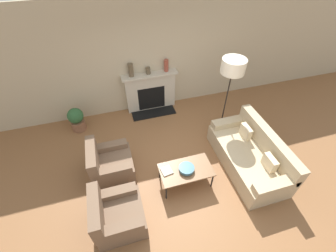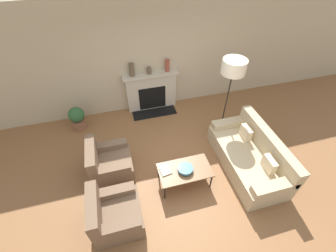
{
  "view_description": "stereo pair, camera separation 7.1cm",
  "coord_description": "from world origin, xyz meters",
  "px_view_note": "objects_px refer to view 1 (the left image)",
  "views": [
    {
      "loc": [
        -1.07,
        -2.51,
        4.05
      ],
      "look_at": [
        -0.0,
        1.14,
        0.45
      ],
      "focal_mm": 24.0,
      "sensor_mm": 36.0,
      "label": 1
    },
    {
      "loc": [
        -1.0,
        -2.53,
        4.05
      ],
      "look_at": [
        -0.0,
        1.14,
        0.45
      ],
      "focal_mm": 24.0,
      "sensor_mm": 36.0,
      "label": 2
    }
  ],
  "objects_px": {
    "armchair_near": "(116,215)",
    "armchair_far": "(110,164)",
    "bowl": "(187,169)",
    "coffee_table": "(186,170)",
    "book": "(167,171)",
    "couch": "(250,155)",
    "mantel_vase_center_left": "(148,71)",
    "floor_lamp": "(233,70)",
    "mantel_vase_left": "(131,70)",
    "fireplace": "(151,92)",
    "mantel_vase_center_right": "(166,65)",
    "potted_plant": "(77,119)"
  },
  "relations": [
    {
      "from": "book",
      "to": "floor_lamp",
      "type": "bearing_deg",
      "value": 24.86
    },
    {
      "from": "couch",
      "to": "book",
      "type": "distance_m",
      "value": 1.86
    },
    {
      "from": "floor_lamp",
      "to": "mantel_vase_center_left",
      "type": "relative_size",
      "value": 11.64
    },
    {
      "from": "armchair_near",
      "to": "mantel_vase_center_right",
      "type": "distance_m",
      "value": 3.69
    },
    {
      "from": "coffee_table",
      "to": "bowl",
      "type": "relative_size",
      "value": 3.4
    },
    {
      "from": "mantel_vase_center_left",
      "to": "floor_lamp",
      "type": "bearing_deg",
      "value": -42.39
    },
    {
      "from": "bowl",
      "to": "book",
      "type": "relative_size",
      "value": 1.25
    },
    {
      "from": "mantel_vase_center_left",
      "to": "potted_plant",
      "type": "height_order",
      "value": "mantel_vase_center_left"
    },
    {
      "from": "couch",
      "to": "armchair_far",
      "type": "bearing_deg",
      "value": -101.72
    },
    {
      "from": "mantel_vase_left",
      "to": "mantel_vase_center_left",
      "type": "bearing_deg",
      "value": 0.0
    },
    {
      "from": "bowl",
      "to": "coffee_table",
      "type": "bearing_deg",
      "value": 95.02
    },
    {
      "from": "mantel_vase_center_left",
      "to": "armchair_far",
      "type": "bearing_deg",
      "value": -123.5
    },
    {
      "from": "potted_plant",
      "to": "mantel_vase_left",
      "type": "bearing_deg",
      "value": 13.11
    },
    {
      "from": "fireplace",
      "to": "potted_plant",
      "type": "height_order",
      "value": "fireplace"
    },
    {
      "from": "coffee_table",
      "to": "mantel_vase_center_right",
      "type": "bearing_deg",
      "value": 82.39
    },
    {
      "from": "book",
      "to": "potted_plant",
      "type": "relative_size",
      "value": 0.38
    },
    {
      "from": "floor_lamp",
      "to": "fireplace",
      "type": "bearing_deg",
      "value": 137.41
    },
    {
      "from": "couch",
      "to": "potted_plant",
      "type": "distance_m",
      "value": 4.19
    },
    {
      "from": "potted_plant",
      "to": "floor_lamp",
      "type": "bearing_deg",
      "value": -16.45
    },
    {
      "from": "armchair_far",
      "to": "floor_lamp",
      "type": "height_order",
      "value": "floor_lamp"
    },
    {
      "from": "armchair_near",
      "to": "bowl",
      "type": "relative_size",
      "value": 2.74
    },
    {
      "from": "mantel_vase_left",
      "to": "mantel_vase_center_left",
      "type": "height_order",
      "value": "mantel_vase_left"
    },
    {
      "from": "coffee_table",
      "to": "fireplace",
      "type": "bearing_deg",
      "value": 92.19
    },
    {
      "from": "armchair_near",
      "to": "coffee_table",
      "type": "relative_size",
      "value": 0.8
    },
    {
      "from": "bowl",
      "to": "potted_plant",
      "type": "bearing_deg",
      "value": 132.54
    },
    {
      "from": "fireplace",
      "to": "coffee_table",
      "type": "bearing_deg",
      "value": -87.81
    },
    {
      "from": "fireplace",
      "to": "mantel_vase_center_right",
      "type": "xyz_separation_m",
      "value": [
        0.45,
        0.01,
        0.71
      ]
    },
    {
      "from": "armchair_near",
      "to": "coffee_table",
      "type": "distance_m",
      "value": 1.51
    },
    {
      "from": "fireplace",
      "to": "armchair_near",
      "type": "distance_m",
      "value": 3.36
    },
    {
      "from": "bowl",
      "to": "mantel_vase_left",
      "type": "distance_m",
      "value": 2.8
    },
    {
      "from": "coffee_table",
      "to": "book",
      "type": "relative_size",
      "value": 4.27
    },
    {
      "from": "fireplace",
      "to": "armchair_near",
      "type": "height_order",
      "value": "fireplace"
    },
    {
      "from": "mantel_vase_center_right",
      "to": "armchair_near",
      "type": "bearing_deg",
      "value": -119.88
    },
    {
      "from": "couch",
      "to": "mantel_vase_center_right",
      "type": "xyz_separation_m",
      "value": [
        -1.13,
        2.57,
        0.94
      ]
    },
    {
      "from": "book",
      "to": "potted_plant",
      "type": "bearing_deg",
      "value": 119.51
    },
    {
      "from": "armchair_near",
      "to": "fireplace",
      "type": "bearing_deg",
      "value": -23.34
    },
    {
      "from": "couch",
      "to": "coffee_table",
      "type": "bearing_deg",
      "value": -88.27
    },
    {
      "from": "couch",
      "to": "armchair_far",
      "type": "xyz_separation_m",
      "value": [
        -2.91,
        0.6,
        -0.0
      ]
    },
    {
      "from": "coffee_table",
      "to": "mantel_vase_left",
      "type": "height_order",
      "value": "mantel_vase_left"
    },
    {
      "from": "book",
      "to": "mantel_vase_left",
      "type": "xyz_separation_m",
      "value": [
        -0.18,
        2.54,
        0.82
      ]
    },
    {
      "from": "fireplace",
      "to": "couch",
      "type": "distance_m",
      "value": 3.01
    },
    {
      "from": "mantel_vase_center_left",
      "to": "potted_plant",
      "type": "relative_size",
      "value": 0.26
    },
    {
      "from": "armchair_near",
      "to": "armchair_far",
      "type": "distance_m",
      "value": 1.12
    },
    {
      "from": "book",
      "to": "mantel_vase_center_right",
      "type": "distance_m",
      "value": 2.76
    },
    {
      "from": "fireplace",
      "to": "mantel_vase_center_right",
      "type": "relative_size",
      "value": 4.65
    },
    {
      "from": "couch",
      "to": "mantel_vase_center_left",
      "type": "xyz_separation_m",
      "value": [
        -1.61,
        2.57,
        0.87
      ]
    },
    {
      "from": "fireplace",
      "to": "book",
      "type": "distance_m",
      "value": 2.54
    },
    {
      "from": "armchair_far",
      "to": "mantel_vase_center_right",
      "type": "bearing_deg",
      "value": -42.11
    },
    {
      "from": "bowl",
      "to": "mantel_vase_center_right",
      "type": "distance_m",
      "value": 2.76
    },
    {
      "from": "couch",
      "to": "armchair_far",
      "type": "relative_size",
      "value": 2.37
    }
  ]
}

